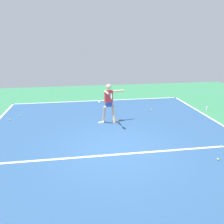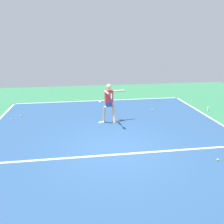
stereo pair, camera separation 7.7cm
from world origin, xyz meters
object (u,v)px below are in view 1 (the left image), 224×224
object	(u,v)px
tennis_ball_near_player	(152,110)
water_bottle	(207,109)
tennis_ball_by_sideline	(10,120)
tennis_ball_centre_court	(20,116)
tennis_player	(109,101)
tennis_ball_by_baseline	(218,159)

from	to	relation	value
tennis_ball_near_player	water_bottle	xyz separation A→B (m)	(-2.81, 0.49, 0.08)
tennis_ball_near_player	tennis_ball_by_sideline	xyz separation A→B (m)	(6.88, 0.47, 0.00)
tennis_ball_centre_court	tennis_ball_by_sideline	xyz separation A→B (m)	(0.33, 0.45, 0.00)
tennis_ball_centre_court	tennis_ball_near_player	bearing A→B (deg)	-179.85
tennis_ball_centre_court	water_bottle	distance (m)	9.37
tennis_ball_centre_court	tennis_ball_by_sideline	distance (m)	0.56
tennis_player	tennis_ball_near_player	world-z (taller)	tennis_player
tennis_ball_near_player	water_bottle	bearing A→B (deg)	170.05
tennis_ball_by_baseline	tennis_ball_centre_court	bearing A→B (deg)	-36.43
tennis_ball_centre_court	tennis_ball_by_sideline	bearing A→B (deg)	53.53
tennis_ball_near_player	tennis_ball_by_sideline	world-z (taller)	same
tennis_ball_near_player	tennis_ball_by_baseline	distance (m)	5.16
tennis_player	tennis_ball_centre_court	distance (m)	4.45
tennis_ball_near_player	tennis_ball_centre_court	world-z (taller)	same
tennis_player	water_bottle	bearing A→B (deg)	-179.46
tennis_ball_near_player	tennis_ball_by_sideline	size ratio (longest dim) A/B	1.00
tennis_player	tennis_ball_by_baseline	distance (m)	4.76
tennis_ball_near_player	tennis_ball_centre_court	distance (m)	6.54
tennis_ball_near_player	tennis_ball_centre_court	xyz separation A→B (m)	(6.54, 0.02, 0.00)
tennis_ball_by_sideline	water_bottle	bearing A→B (deg)	179.84
water_bottle	tennis_ball_by_baseline	bearing A→B (deg)	62.68
tennis_ball_centre_court	tennis_ball_by_baseline	world-z (taller)	same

